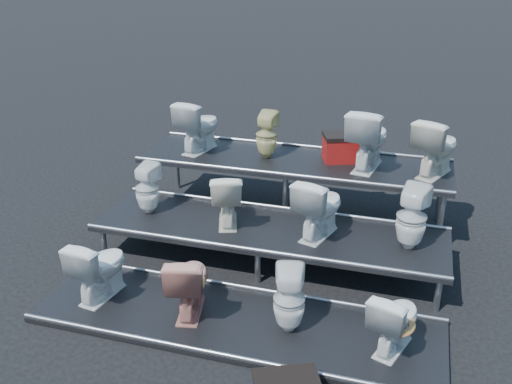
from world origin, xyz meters
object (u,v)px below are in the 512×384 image
(toilet_0, at_px, (99,267))
(toilet_6, at_px, (319,206))
(toilet_7, at_px, (412,217))
(toilet_9, at_px, (266,135))
(toilet_2, at_px, (289,299))
(toilet_10, at_px, (368,138))
(toilet_11, at_px, (437,147))
(toilet_1, at_px, (189,282))
(toilet_4, at_px, (147,188))
(toilet_5, at_px, (227,198))
(red_crate, at_px, (341,149))
(toilet_3, at_px, (395,320))
(toilet_8, at_px, (199,125))

(toilet_0, distance_m, toilet_6, 2.53)
(toilet_7, xyz_separation_m, toilet_9, (-2.02, 1.30, 0.35))
(toilet_2, xyz_separation_m, toilet_10, (0.42, 2.60, 0.86))
(toilet_6, bearing_deg, toilet_11, -116.69)
(toilet_1, height_order, toilet_7, toilet_7)
(toilet_4, relative_size, toilet_5, 0.98)
(toilet_5, height_order, red_crate, red_crate)
(toilet_3, xyz_separation_m, toilet_11, (0.26, 2.60, 0.86))
(toilet_6, bearing_deg, toilet_5, 16.84)
(toilet_5, distance_m, toilet_7, 2.15)
(toilet_2, xyz_separation_m, toilet_9, (-0.95, 2.60, 0.77))
(toilet_3, bearing_deg, toilet_2, 19.71)
(toilet_0, height_order, toilet_3, toilet_0)
(toilet_1, bearing_deg, toilet_5, -101.04)
(toilet_0, bearing_deg, toilet_6, -140.04)
(toilet_6, height_order, toilet_10, toilet_10)
(toilet_10, bearing_deg, red_crate, -15.02)
(toilet_4, bearing_deg, toilet_3, 169.87)
(toilet_5, distance_m, red_crate, 1.87)
(toilet_8, relative_size, toilet_10, 0.91)
(toilet_10, bearing_deg, toilet_8, 9.57)
(toilet_11, bearing_deg, toilet_6, 70.96)
(red_crate, bearing_deg, toilet_11, -28.59)
(toilet_5, xyz_separation_m, toilet_8, (-0.86, 1.30, 0.44))
(toilet_0, xyz_separation_m, toilet_8, (0.14, 2.60, 0.82))
(toilet_8, xyz_separation_m, toilet_10, (2.36, 0.00, 0.04))
(toilet_0, bearing_deg, red_crate, -119.07)
(toilet_6, distance_m, toilet_8, 2.41)
(toilet_5, xyz_separation_m, toilet_7, (2.15, 0.00, 0.04))
(toilet_1, relative_size, toilet_9, 1.10)
(toilet_1, distance_m, toilet_5, 1.35)
(toilet_10, xyz_separation_m, toilet_11, (0.85, 0.00, -0.03))
(toilet_0, distance_m, red_crate, 3.55)
(toilet_4, distance_m, toilet_5, 1.05)
(toilet_5, distance_m, toilet_6, 1.13)
(toilet_0, relative_size, toilet_6, 0.97)
(toilet_1, relative_size, toilet_7, 0.95)
(toilet_6, xyz_separation_m, toilet_7, (1.03, 0.00, 0.00))
(toilet_2, bearing_deg, toilet_5, -62.10)
(toilet_9, relative_size, toilet_10, 0.79)
(toilet_0, distance_m, toilet_8, 2.73)
(toilet_11, bearing_deg, toilet_0, 62.20)
(toilet_2, relative_size, toilet_5, 1.05)
(toilet_5, relative_size, red_crate, 1.49)
(toilet_4, bearing_deg, red_crate, -133.77)
(toilet_9, bearing_deg, toilet_3, 131.34)
(toilet_6, relative_size, toilet_7, 0.99)
(toilet_1, bearing_deg, toilet_8, -83.47)
(toilet_8, distance_m, toilet_10, 2.37)
(toilet_6, bearing_deg, toilet_3, 143.80)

